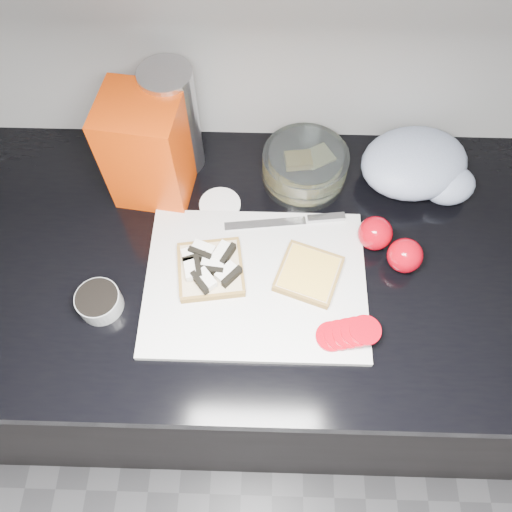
{
  "coord_description": "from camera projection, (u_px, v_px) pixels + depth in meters",
  "views": [
    {
      "loc": [
        -0.05,
        0.74,
        1.72
      ],
      "look_at": [
        -0.06,
        1.16,
        0.95
      ],
      "focal_mm": 35.0,
      "sensor_mm": 36.0,
      "label": 1
    }
  ],
  "objects": [
    {
      "name": "cutting_board",
      "position": [
        256.0,
        282.0,
        0.91
      ],
      "size": [
        0.4,
        0.3,
        0.01
      ],
      "primitive_type": "cube",
      "color": "silver",
      "rests_on": "countertop"
    },
    {
      "name": "knife",
      "position": [
        300.0,
        220.0,
        0.96
      ],
      "size": [
        0.23,
        0.04,
        0.01
      ],
      "rotation": [
        0.0,
        0.0,
        0.12
      ],
      "color": "#B2B2B7",
      "rests_on": "cutting_board"
    },
    {
      "name": "bread_right",
      "position": [
        309.0,
        274.0,
        0.9
      ],
      "size": [
        0.14,
        0.14,
        0.02
      ],
      "rotation": [
        0.0,
        0.0,
        -0.34
      ],
      "color": "beige",
      "rests_on": "cutting_board"
    },
    {
      "name": "bread_bag",
      "position": [
        149.0,
        149.0,
        0.92
      ],
      "size": [
        0.16,
        0.15,
        0.22
      ],
      "primitive_type": "cube",
      "rotation": [
        0.0,
        0.0,
        -0.13
      ],
      "color": "red",
      "rests_on": "countertop"
    },
    {
      "name": "grocery_bag",
      "position": [
        419.0,
        166.0,
        0.99
      ],
      "size": [
        0.26,
        0.23,
        0.09
      ],
      "rotation": [
        0.0,
        0.0,
        0.3
      ],
      "color": "#A7B3CE",
      "rests_on": "countertop"
    },
    {
      "name": "steel_canister",
      "position": [
        174.0,
        121.0,
        0.95
      ],
      "size": [
        0.1,
        0.1,
        0.23
      ],
      "primitive_type": "cylinder",
      "color": "silver",
      "rests_on": "countertop"
    },
    {
      "name": "tub_lid",
      "position": [
        220.0,
        205.0,
        1.0
      ],
      "size": [
        0.09,
        0.09,
        0.01
      ],
      "primitive_type": "cylinder",
      "rotation": [
        0.0,
        0.0,
        -0.06
      ],
      "color": "white",
      "rests_on": "countertop"
    },
    {
      "name": "countertop",
      "position": [
        287.0,
        258.0,
        0.96
      ],
      "size": [
        3.5,
        0.64,
        0.04
      ],
      "primitive_type": "cube",
      "color": "black",
      "rests_on": "base_cabinet"
    },
    {
      "name": "tomato_slices",
      "position": [
        348.0,
        333.0,
        0.84
      ],
      "size": [
        0.12,
        0.07,
        0.02
      ],
      "rotation": [
        0.0,
        0.0,
        -0.34
      ],
      "color": "#B50411",
      "rests_on": "cutting_board"
    },
    {
      "name": "glass_bowl",
      "position": [
        305.0,
        167.0,
        1.0
      ],
      "size": [
        0.17,
        0.17,
        0.07
      ],
      "rotation": [
        0.0,
        0.0,
        0.13
      ],
      "color": "silver",
      "rests_on": "countertop"
    },
    {
      "name": "seed_tub",
      "position": [
        99.0,
        301.0,
        0.87
      ],
      "size": [
        0.08,
        0.08,
        0.04
      ],
      "color": "#959A9A",
      "rests_on": "countertop"
    },
    {
      "name": "whole_tomatoes",
      "position": [
        390.0,
        244.0,
        0.92
      ],
      "size": [
        0.11,
        0.11,
        0.06
      ],
      "rotation": [
        0.0,
        0.0,
        -0.42
      ],
      "color": "#B50411",
      "rests_on": "countertop"
    },
    {
      "name": "base_cabinet",
      "position": [
        278.0,
        337.0,
        1.36
      ],
      "size": [
        3.5,
        0.6,
        0.86
      ],
      "primitive_type": "cube",
      "color": "black",
      "rests_on": "ground"
    },
    {
      "name": "bread_left",
      "position": [
        210.0,
        268.0,
        0.9
      ],
      "size": [
        0.14,
        0.14,
        0.04
      ],
      "rotation": [
        0.0,
        0.0,
        0.15
      ],
      "color": "beige",
      "rests_on": "cutting_board"
    }
  ]
}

